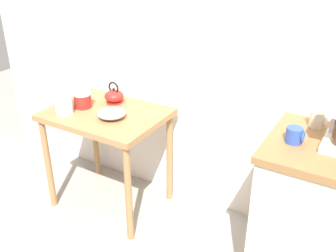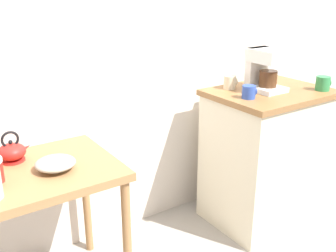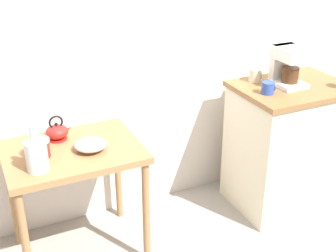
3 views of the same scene
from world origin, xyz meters
name	(u,v)px [view 3 (image 3 of 3)]	position (x,y,z in m)	size (l,w,h in m)	color
ground_plane	(190,226)	(0.00, 0.00, 0.00)	(8.00, 8.00, 0.00)	gray
back_wall	(175,5)	(0.10, 0.47, 1.40)	(4.40, 0.10, 2.80)	silver
wooden_table	(73,165)	(-0.74, 0.07, 0.63)	(0.77, 0.58, 0.73)	#9E7044
kitchen_counter	(286,146)	(0.75, 0.00, 0.45)	(0.75, 0.56, 0.90)	beige
bowl_stoneware	(90,145)	(-0.64, 0.01, 0.76)	(0.18, 0.18, 0.06)	#9E998C
teakettle	(57,132)	(-0.78, 0.22, 0.78)	(0.16, 0.13, 0.15)	red
glass_carafe_vase	(36,155)	(-0.95, -0.09, 0.82)	(0.11, 0.11, 0.26)	silver
canister_enamel	(39,148)	(-0.92, 0.05, 0.78)	(0.12, 0.12, 0.11)	red
coffee_maker	(288,64)	(0.71, 0.03, 1.05)	(0.18, 0.22, 0.26)	white
mug_blue	(268,88)	(0.50, -0.05, 0.94)	(0.09, 0.08, 0.08)	#2D4CAD
mug_small_cream	(255,75)	(0.56, 0.18, 0.95)	(0.08, 0.08, 0.09)	beige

